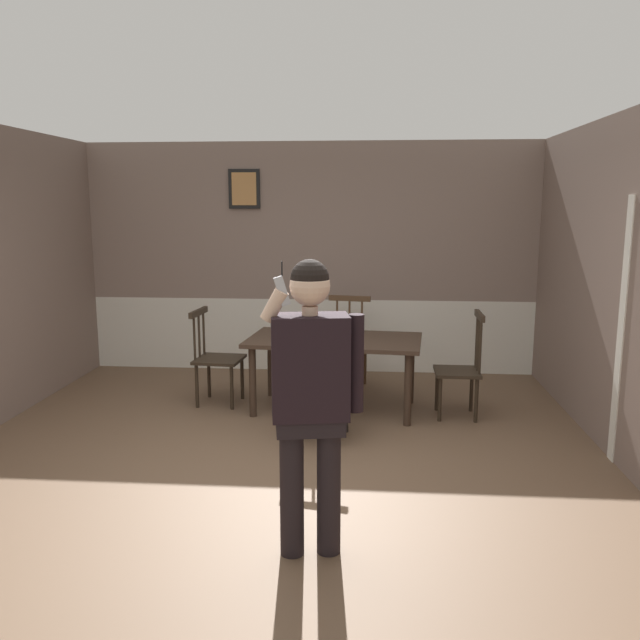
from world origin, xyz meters
TOP-DOWN VIEW (x-y plane):
  - ground_plane at (0.00, 0.00)m, footprint 7.26×7.26m
  - room_back_partition at (-0.00, 3.30)m, footprint 5.49×0.17m
  - dining_table at (0.39, 1.72)m, footprint 1.76×1.06m
  - chair_near_window at (1.61, 1.61)m, footprint 0.43×0.43m
  - chair_by_doorway at (0.30, 0.89)m, footprint 0.56×0.56m
  - chair_at_table_head at (-0.84, 1.84)m, footprint 0.49×0.49m
  - chair_opposite_corner at (0.47, 2.56)m, footprint 0.55×0.55m
  - person_figure at (0.41, -0.99)m, footprint 0.58×0.31m

SIDE VIEW (x-z plane):
  - ground_plane at x=0.00m, z-range 0.00..0.00m
  - chair_by_doorway at x=0.30m, z-range -0.01..0.92m
  - chair_near_window at x=1.61m, z-range -0.03..0.99m
  - chair_opposite_corner at x=0.47m, z-range -0.02..0.98m
  - chair_at_table_head at x=-0.84m, z-range -0.01..0.97m
  - dining_table at x=0.39m, z-range 0.28..1.01m
  - person_figure at x=0.41m, z-range 0.14..1.88m
  - room_back_partition at x=0.00m, z-range -0.05..2.70m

